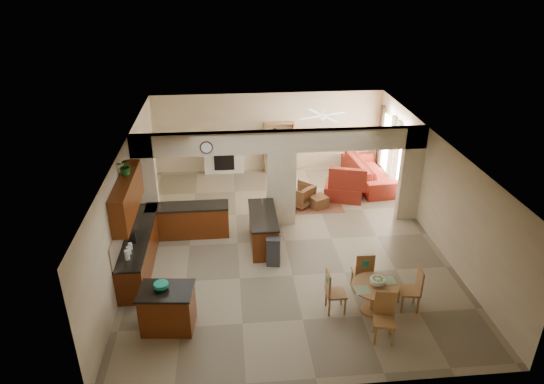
{
  "coord_description": "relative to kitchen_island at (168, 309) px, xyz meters",
  "views": [
    {
      "loc": [
        -1.41,
        -11.17,
        6.93
      ],
      "look_at": [
        -0.32,
        0.3,
        1.34
      ],
      "focal_mm": 32.0,
      "sensor_mm": 36.0,
      "label": 1
    }
  ],
  "objects": [
    {
      "name": "kitchen_counter",
      "position": [
        -0.47,
        2.9,
        -0.01
      ],
      "size": [
        2.52,
        3.29,
        1.48
      ],
      "color": "#491C08",
      "rests_on": "floor"
    },
    {
      "name": "sofa",
      "position": [
        6.09,
        6.64,
        -0.06
      ],
      "size": [
        2.92,
        1.35,
        0.83
      ],
      "primitive_type": "imported",
      "rotation": [
        0.0,
        0.0,
        1.65
      ],
      "color": "maroon",
      "rests_on": "floor"
    },
    {
      "name": "window_a",
      "position": [
        6.76,
        5.45,
        0.73
      ],
      "size": [
        0.02,
        0.9,
        1.9
      ],
      "primitive_type": "cube",
      "color": "white",
      "rests_on": "wall_right"
    },
    {
      "name": "wall_left",
      "position": [
        -1.21,
        3.15,
        0.93
      ],
      "size": [
        0.0,
        10.0,
        10.0
      ],
      "primitive_type": "plane",
      "rotation": [
        1.57,
        0.0,
        1.57
      ],
      "color": "beige",
      "rests_on": "floor"
    },
    {
      "name": "partition_left_pier",
      "position": [
        -0.91,
        4.15,
        0.93
      ],
      "size": [
        0.6,
        0.25,
        2.8
      ],
      "primitive_type": "cube",
      "color": "beige",
      "rests_on": "floor"
    },
    {
      "name": "shelving_unit",
      "position": [
        3.14,
        7.97,
        0.43
      ],
      "size": [
        1.0,
        0.32,
        1.8
      ],
      "primitive_type": "cube",
      "color": "#975834",
      "rests_on": "floor"
    },
    {
      "name": "kitchen_island",
      "position": [
        0.0,
        0.0,
        0.0
      ],
      "size": [
        1.16,
        0.88,
        0.94
      ],
      "rotation": [
        0.0,
        0.0,
        -0.1
      ],
      "color": "#491C08",
      "rests_on": "floor"
    },
    {
      "name": "upper_cabinets",
      "position": [
        -1.03,
        2.35,
        1.45
      ],
      "size": [
        0.35,
        2.4,
        0.9
      ],
      "primitive_type": "cube",
      "color": "#491C08",
      "rests_on": "wall_left"
    },
    {
      "name": "drape_a_right",
      "position": [
        6.72,
        6.05,
        0.73
      ],
      "size": [
        0.1,
        0.28,
        2.3
      ],
      "primitive_type": "cube",
      "color": "#3B1B17",
      "rests_on": "wall_right"
    },
    {
      "name": "ceiling_fan",
      "position": [
        4.29,
        6.15,
        2.09
      ],
      "size": [
        1.0,
        1.0,
        0.1
      ],
      "primitive_type": "cylinder",
      "color": "white",
      "rests_on": "ceiling"
    },
    {
      "name": "floor",
      "position": [
        2.79,
        3.15,
        -0.47
      ],
      "size": [
        10.0,
        10.0,
        0.0
      ],
      "primitive_type": "plane",
      "color": "gray",
      "rests_on": "ground"
    },
    {
      "name": "chair_west",
      "position": [
        3.45,
        0.19,
        0.08
      ],
      "size": [
        0.43,
        0.42,
        1.02
      ],
      "rotation": [
        0.0,
        0.0,
        1.57
      ],
      "color": "#975834",
      "rests_on": "floor"
    },
    {
      "name": "glazed_door",
      "position": [
        6.76,
        6.3,
        0.58
      ],
      "size": [
        0.02,
        0.7,
        2.1
      ],
      "primitive_type": "cube",
      "color": "white",
      "rests_on": "wall_right"
    },
    {
      "name": "drape_a_left",
      "position": [
        6.72,
        4.85,
        0.73
      ],
      "size": [
        0.1,
        0.28,
        2.3
      ],
      "primitive_type": "cube",
      "color": "#3B1B17",
      "rests_on": "wall_right"
    },
    {
      "name": "ottoman",
      "position": [
        4.05,
        5.04,
        -0.3
      ],
      "size": [
        0.65,
        0.65,
        0.36
      ],
      "primitive_type": "cube",
      "rotation": [
        0.0,
        0.0,
        0.42
      ],
      "color": "maroon",
      "rests_on": "floor"
    },
    {
      "name": "teal_bowl",
      "position": [
        -0.08,
        0.04,
        0.54
      ],
      "size": [
        0.29,
        0.29,
        0.14
      ],
      "primitive_type": "cylinder",
      "color": "#159475",
      "rests_on": "kitchen_island"
    },
    {
      "name": "chair_east",
      "position": [
        5.22,
        0.11,
        0.08
      ],
      "size": [
        0.47,
        0.47,
        1.02
      ],
      "rotation": [
        0.0,
        0.0,
        4.58
      ],
      "color": "#975834",
      "rests_on": "floor"
    },
    {
      "name": "chair_north",
      "position": [
        4.3,
        0.83,
        0.08
      ],
      "size": [
        0.42,
        0.43,
        1.02
      ],
      "rotation": [
        0.0,
        0.0,
        3.13
      ],
      "color": "#975834",
      "rests_on": "floor"
    },
    {
      "name": "partition_center_pier",
      "position": [
        2.79,
        4.15,
        0.63
      ],
      "size": [
        0.8,
        0.25,
        2.2
      ],
      "primitive_type": "cube",
      "color": "beige",
      "rests_on": "floor"
    },
    {
      "name": "wall_right",
      "position": [
        6.79,
        3.15,
        0.93
      ],
      "size": [
        0.0,
        10.0,
        10.0
      ],
      "primitive_type": "plane",
      "rotation": [
        1.57,
        0.0,
        -1.57
      ],
      "color": "beige",
      "rests_on": "floor"
    },
    {
      "name": "ceiling",
      "position": [
        2.79,
        3.15,
        2.33
      ],
      "size": [
        10.0,
        10.0,
        0.0
      ],
      "primitive_type": "plane",
      "rotation": [
        3.14,
        0.0,
        0.0
      ],
      "color": "white",
      "rests_on": "wall_back"
    },
    {
      "name": "wall_back",
      "position": [
        2.79,
        8.15,
        0.93
      ],
      "size": [
        8.0,
        0.0,
        8.0
      ],
      "primitive_type": "plane",
      "rotation": [
        1.57,
        0.0,
        0.0
      ],
      "color": "beige",
      "rests_on": "floor"
    },
    {
      "name": "fireplace",
      "position": [
        1.19,
        7.98,
        0.14
      ],
      "size": [
        1.6,
        0.35,
        1.2
      ],
      "color": "silver",
      "rests_on": "floor"
    },
    {
      "name": "wall_front",
      "position": [
        2.79,
        -1.85,
        0.93
      ],
      "size": [
        8.0,
        0.0,
        8.0
      ],
      "primitive_type": "plane",
      "rotation": [
        -1.57,
        0.0,
        0.0
      ],
      "color": "beige",
      "rests_on": "floor"
    },
    {
      "name": "wall_clock",
      "position": [
        0.79,
        4.0,
        1.98
      ],
      "size": [
        0.34,
        0.03,
        0.34
      ],
      "primitive_type": "cylinder",
      "rotation": [
        1.57,
        0.0,
        0.0
      ],
      "color": "#4C2519",
      "rests_on": "partition_header"
    },
    {
      "name": "dining_table",
      "position": [
        4.34,
        0.09,
        -0.01
      ],
      "size": [
        1.0,
        1.0,
        0.68
      ],
      "color": "#975834",
      "rests_on": "floor"
    },
    {
      "name": "plant",
      "position": [
        -1.03,
        2.61,
        2.1
      ],
      "size": [
        0.39,
        0.34,
        0.41
      ],
      "primitive_type": "imported",
      "rotation": [
        0.0,
        0.0,
        0.05
      ],
      "color": "#124514",
      "rests_on": "upper_cabinets"
    },
    {
      "name": "rug",
      "position": [
        3.99,
        5.25,
        -0.47
      ],
      "size": [
        1.6,
        1.3,
        0.01
      ],
      "primitive_type": "cube",
      "color": "brown",
      "rests_on": "floor"
    },
    {
      "name": "peninsula",
      "position": [
        2.19,
        3.04,
        -0.02
      ],
      "size": [
        0.7,
        1.85,
        0.91
      ],
      "color": "#491C08",
      "rests_on": "floor"
    },
    {
      "name": "trash_can",
      "position": [
        2.37,
        2.08,
        -0.12
      ],
      "size": [
        0.38,
        0.34,
        0.71
      ],
      "primitive_type": "cube",
      "rotation": [
        0.0,
        0.0,
        -0.18
      ],
      "color": "#313133",
      "rests_on": "floor"
    },
    {
      "name": "drape_b_left",
      "position": [
        6.72,
        6.55,
        0.73
      ],
      "size": [
        0.1,
        0.28,
        2.3
      ],
      "primitive_type": "cube",
      "color": "#3B1B17",
      "rests_on": "wall_right"
    },
    {
      "name": "chaise",
      "position": [
        4.96,
        5.59,
        -0.24
      ],
      "size": [
        1.39,
        1.25,
        0.46
      ],
      "primitive_type": "cube",
      "rotation": [
        0.0,
        0.0,
        -0.3
      ],
      "color": "maroon",
      "rests_on": "floor"
    },
    {
      "name": "armchair",
      "position": [
        3.51,
        5.23,
        -0.14
      ],
      "size": [
        1.02,
        1.02,
        0.67
      ],
      "primitive_type": "imported",
      "rotation": [
        0.0,
        0.0,
        3.9
      ],
      "color": "maroon",
      "rests_on": "floor"
    },
    {
      "name": "window_b",
      "position": [
        6.76,
        7.15,
        0.73
      ],
      "size": [
        0.02,
        0.9,
        1.9
      ],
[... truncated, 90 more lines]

